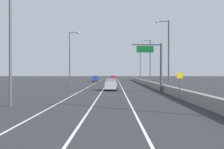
% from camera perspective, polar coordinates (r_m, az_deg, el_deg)
% --- Properties ---
extents(ground_plane, '(320.00, 320.00, 0.00)m').
position_cam_1_polar(ground_plane, '(70.50, 0.55, -2.06)').
color(ground_plane, '#2D2D30').
extents(lane_stripe_left, '(0.16, 130.00, 0.00)m').
position_cam_1_polar(lane_stripe_left, '(61.75, -4.56, -2.40)').
color(lane_stripe_left, silver).
rests_on(lane_stripe_left, ground_plane).
extents(lane_stripe_center, '(0.16, 130.00, 0.00)m').
position_cam_1_polar(lane_stripe_center, '(61.54, -1.31, -2.40)').
color(lane_stripe_center, silver).
rests_on(lane_stripe_center, ground_plane).
extents(lane_stripe_right, '(0.16, 130.00, 0.00)m').
position_cam_1_polar(lane_stripe_right, '(61.53, 1.95, -2.41)').
color(lane_stripe_right, silver).
rests_on(lane_stripe_right, ground_plane).
extents(jersey_barrier_right, '(0.60, 120.00, 1.10)m').
position_cam_1_polar(jersey_barrier_right, '(47.15, 10.05, -2.59)').
color(jersey_barrier_right, gray).
rests_on(jersey_barrier_right, ground_plane).
extents(overhead_sign_gantry, '(4.68, 0.36, 7.50)m').
position_cam_1_polar(overhead_sign_gantry, '(38.76, 10.12, 2.96)').
color(overhead_sign_gantry, '#47474C').
rests_on(overhead_sign_gantry, ground_plane).
extents(speed_advisory_sign, '(0.60, 0.11, 3.00)m').
position_cam_1_polar(speed_advisory_sign, '(27.14, 15.25, -2.20)').
color(speed_advisory_sign, '#4C4C51').
rests_on(speed_advisory_sign, ground_plane).
extents(lamp_post_right_second, '(2.14, 0.44, 11.06)m').
position_cam_1_polar(lamp_post_right_second, '(39.08, 12.53, 5.23)').
color(lamp_post_right_second, '#4C4C51').
rests_on(lamp_post_right_second, ground_plane).
extents(lamp_post_right_third, '(2.14, 0.44, 11.06)m').
position_cam_1_polar(lamp_post_right_third, '(61.08, 8.54, 3.48)').
color(lamp_post_right_third, '#4C4C51').
rests_on(lamp_post_right_third, ground_plane).
extents(lamp_post_right_fourth, '(2.14, 0.44, 11.06)m').
position_cam_1_polar(lamp_post_right_fourth, '(83.20, 6.34, 2.65)').
color(lamp_post_right_fourth, '#4C4C51').
rests_on(lamp_post_right_fourth, ground_plane).
extents(lamp_post_left_near, '(2.14, 0.44, 11.06)m').
position_cam_1_polar(lamp_post_left_near, '(23.77, -21.76, 8.38)').
color(lamp_post_left_near, '#4C4C51').
rests_on(lamp_post_left_near, ground_plane).
extents(lamp_post_left_mid, '(2.14, 0.44, 11.06)m').
position_cam_1_polar(lamp_post_left_mid, '(49.40, -9.41, 4.21)').
color(lamp_post_left_mid, '#4C4C51').
rests_on(lamp_post_left_mid, ground_plane).
extents(car_red_0, '(2.03, 4.48, 1.90)m').
position_cam_1_polar(car_red_0, '(98.03, 0.23, -0.82)').
color(car_red_0, red).
rests_on(car_red_0, ground_plane).
extents(car_blue_1, '(1.98, 4.37, 1.98)m').
position_cam_1_polar(car_blue_1, '(83.04, -3.82, -1.01)').
color(car_blue_1, '#1E389E').
rests_on(car_blue_1, ground_plane).
extents(car_silver_2, '(2.06, 4.26, 2.08)m').
position_cam_1_polar(car_silver_2, '(41.90, -0.19, -2.29)').
color(car_silver_2, '#B7B7BC').
rests_on(car_silver_2, ground_plane).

